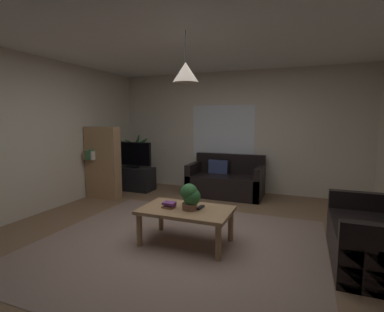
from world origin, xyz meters
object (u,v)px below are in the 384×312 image
Objects in this scene: tv_stand at (133,179)px; tv at (132,155)px; couch_under_window at (226,182)px; potted_palm_corner at (137,162)px; couch_right_side at (378,240)px; bookshelf_corner at (103,163)px; book_on_table_0 at (169,207)px; coffee_table at (186,214)px; remote_on_table_0 at (200,207)px; book_on_table_2 at (169,203)px; book_on_table_1 at (170,205)px; potted_plant_on_table at (190,196)px; pendant_lamp at (186,72)px.

tv is at bearing -90.00° from tv_stand.
couch_under_window is 2.24m from potted_palm_corner.
couch_under_window is 1.10× the size of couch_right_side.
tv is at bearing 76.38° from bookshelf_corner.
couch_right_side is at bearing 6.91° from book_on_table_0.
couch_under_window is 1.05× the size of bookshelf_corner.
remote_on_table_0 is at bearing 25.33° from coffee_table.
potted_palm_corner is at bearing 128.63° from book_on_table_0.
book_on_table_2 is 0.39m from remote_on_table_0.
tv is at bearing 131.90° from book_on_table_1.
potted_palm_corner is (-2.14, 2.68, 0.10)m from book_on_table_0.
couch_right_side is 1.49× the size of tv_stand.
potted_plant_on_table is 0.36× the size of tv.
couch_right_side is at bearing 6.73° from book_on_table_1.
tv is 3.30m from pendant_lamp.
bookshelf_corner is (-2.14, 1.43, 0.19)m from book_on_table_2.
book_on_table_1 is 2.58m from bookshelf_corner.
book_on_table_2 is at bearing -48.64° from tv_stand.
book_on_table_0 is (-0.21, -0.05, 0.08)m from coffee_table.
potted_plant_on_table is (0.20, -2.46, 0.34)m from couch_under_window.
potted_plant_on_table reaches higher than remote_on_table_0.
book_on_table_2 is 2.96m from tv_stand.
pendant_lamp is at bearing 180.00° from coffee_table.
pendant_lamp is (2.15, -2.14, 1.29)m from tv.
potted_plant_on_table is (-2.02, -0.24, 0.34)m from couch_right_side.
potted_plant_on_table is 3.09m from tv.
couch_right_side is at bearing 6.23° from coffee_table.
book_on_table_0 is at bearing -91.68° from couch_under_window.
book_on_table_1 is at bearing -48.10° from tv.
potted_plant_on_table is at bearing -12.25° from pendant_lamp.
couch_under_window and couch_right_side have the same top height.
book_on_table_2 is 0.91× the size of remote_on_table_0.
book_on_table_1 is at bearing -173.78° from potted_plant_on_table.
tv_stand is 1.00× the size of tv.
potted_palm_corner reaches higher than book_on_table_0.
couch_right_side is at bearing -170.16° from remote_on_table_0.
book_on_table_2 is (-0.06, -2.50, 0.23)m from couch_under_window.
couch_right_side is 2.10m from coffee_table.
book_on_table_1 is 1.61m from pendant_lamp.
tv_stand reaches higher than book_on_table_0.
book_on_table_0 is at bearing -166.48° from pendant_lamp.
tv_stand is (-2.02, -0.28, -0.03)m from couch_under_window.
bookshelf_corner reaches higher than tv.
book_on_table_0 is 0.17× the size of tv_stand.
potted_plant_on_table is 0.25× the size of potted_palm_corner.
potted_palm_corner is at bearing 128.90° from book_on_table_1.
pendant_lamp reaches higher than book_on_table_0.
book_on_table_1 is 2.94m from tv.
couch_right_side is 9.19× the size of book_on_table_2.
remote_on_table_0 is at bearing -85.49° from couch_right_side.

